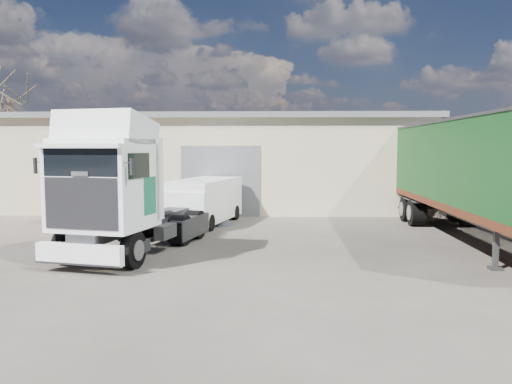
{
  "coord_description": "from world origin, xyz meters",
  "views": [
    {
      "loc": [
        0.53,
        -15.2,
        3.46
      ],
      "look_at": [
        0.0,
        3.0,
        1.87
      ],
      "focal_mm": 35.0,
      "sensor_mm": 36.0,
      "label": 1
    }
  ],
  "objects_px": {
    "tractor_unit": "(120,197)",
    "panel_van": "(202,202)",
    "bare_tree": "(8,85)",
    "box_trailer": "(476,168)",
    "orange_skip": "(84,207)"
  },
  "relations": [
    {
      "from": "tractor_unit",
      "to": "orange_skip",
      "type": "relative_size",
      "value": 2.23
    },
    {
      "from": "orange_skip",
      "to": "tractor_unit",
      "type": "bearing_deg",
      "value": -51.63
    },
    {
      "from": "tractor_unit",
      "to": "panel_van",
      "type": "height_order",
      "value": "tractor_unit"
    },
    {
      "from": "bare_tree",
      "to": "tractor_unit",
      "type": "bearing_deg",
      "value": -55.03
    },
    {
      "from": "box_trailer",
      "to": "panel_van",
      "type": "height_order",
      "value": "box_trailer"
    },
    {
      "from": "box_trailer",
      "to": "bare_tree",
      "type": "bearing_deg",
      "value": 149.04
    },
    {
      "from": "bare_tree",
      "to": "tractor_unit",
      "type": "xyz_separation_m",
      "value": [
        13.77,
        -19.69,
        -6.0
      ]
    },
    {
      "from": "box_trailer",
      "to": "orange_skip",
      "type": "height_order",
      "value": "box_trailer"
    },
    {
      "from": "bare_tree",
      "to": "box_trailer",
      "type": "bearing_deg",
      "value": -32.51
    },
    {
      "from": "bare_tree",
      "to": "box_trailer",
      "type": "height_order",
      "value": "bare_tree"
    },
    {
      "from": "panel_van",
      "to": "box_trailer",
      "type": "bearing_deg",
      "value": -5.77
    },
    {
      "from": "tractor_unit",
      "to": "bare_tree",
      "type": "bearing_deg",
      "value": 137.94
    },
    {
      "from": "panel_van",
      "to": "orange_skip",
      "type": "xyz_separation_m",
      "value": [
        -5.45,
        0.09,
        -0.26
      ]
    },
    {
      "from": "bare_tree",
      "to": "box_trailer",
      "type": "distance_m",
      "value": 31.37
    },
    {
      "from": "bare_tree",
      "to": "panel_van",
      "type": "bearing_deg",
      "value": -39.78
    }
  ]
}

